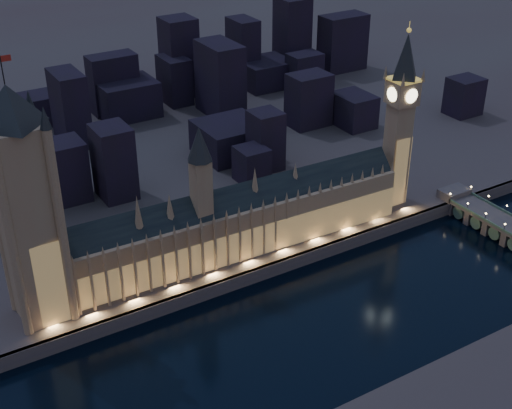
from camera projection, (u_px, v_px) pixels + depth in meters
ground_plane at (305, 320)px, 351.87m from camera, size 2000.00×2000.00×0.00m
north_bank at (19, 49)px, 738.48m from camera, size 2000.00×960.00×8.00m
embankment_wall at (262, 273)px, 380.57m from camera, size 2000.00×2.50×8.00m
palace_of_westminster at (235, 223)px, 383.25m from camera, size 202.00×25.94×78.00m
victoria_tower at (25, 197)px, 313.50m from camera, size 31.68×31.68×127.53m
elizabeth_tower at (401, 106)px, 413.20m from camera, size 18.00×18.00×111.79m
city_backdrop at (159, 99)px, 536.88m from camera, size 468.01×215.63×71.92m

